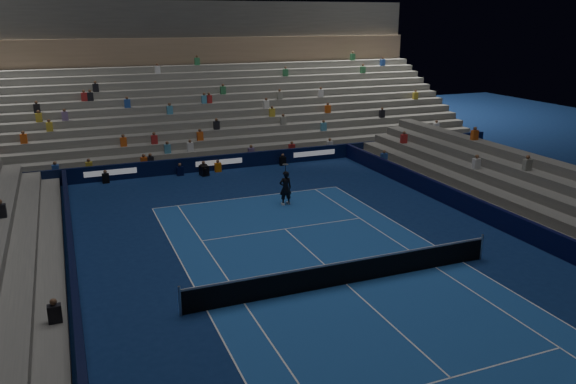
% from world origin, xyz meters
% --- Properties ---
extents(ground, '(90.00, 90.00, 0.00)m').
position_xyz_m(ground, '(0.00, 0.00, 0.00)').
color(ground, navy).
rests_on(ground, ground).
extents(court_surface, '(10.97, 23.77, 0.01)m').
position_xyz_m(court_surface, '(0.00, 0.00, 0.01)').
color(court_surface, '#1C4D9C').
rests_on(court_surface, ground).
extents(sponsor_barrier_far, '(44.00, 0.25, 1.00)m').
position_xyz_m(sponsor_barrier_far, '(0.00, 18.50, 0.50)').
color(sponsor_barrier_far, black).
rests_on(sponsor_barrier_far, ground).
extents(sponsor_barrier_east, '(0.25, 37.00, 1.00)m').
position_xyz_m(sponsor_barrier_east, '(9.70, 0.00, 0.50)').
color(sponsor_barrier_east, black).
rests_on(sponsor_barrier_east, ground).
extents(sponsor_barrier_west, '(0.25, 37.00, 1.00)m').
position_xyz_m(sponsor_barrier_west, '(-9.70, 0.00, 0.50)').
color(sponsor_barrier_west, black).
rests_on(sponsor_barrier_west, ground).
extents(grandstand_main, '(44.00, 15.20, 11.20)m').
position_xyz_m(grandstand_main, '(0.00, 27.90, 3.38)').
color(grandstand_main, slate).
rests_on(grandstand_main, ground).
extents(tennis_net, '(12.90, 0.10, 1.10)m').
position_xyz_m(tennis_net, '(0.00, 0.00, 0.50)').
color(tennis_net, '#B2B2B7').
rests_on(tennis_net, ground).
extents(tennis_player, '(0.70, 0.47, 1.90)m').
position_xyz_m(tennis_player, '(1.43, 9.91, 0.95)').
color(tennis_player, black).
rests_on(tennis_player, ground).
extents(broadcast_camera, '(0.59, 0.99, 0.65)m').
position_xyz_m(broadcast_camera, '(-1.26, 17.43, 0.33)').
color(broadcast_camera, black).
rests_on(broadcast_camera, ground).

